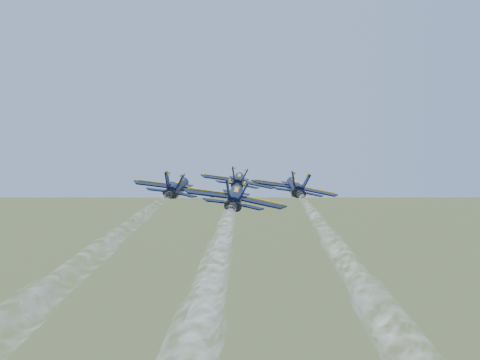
# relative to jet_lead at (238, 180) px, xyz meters

# --- Properties ---
(jet_lead) EXTENTS (14.26, 18.71, 4.42)m
(jet_lead) POSITION_rel_jet_lead_xyz_m (0.00, 0.00, 0.00)
(jet_lead) COLOR black
(jet_left) EXTENTS (14.26, 18.71, 4.42)m
(jet_left) POSITION_rel_jet_lead_xyz_m (-7.89, -14.61, 0.00)
(jet_left) COLOR black
(jet_right) EXTENTS (14.26, 18.71, 4.42)m
(jet_right) POSITION_rel_jet_lead_xyz_m (11.04, -11.11, 0.00)
(jet_right) COLOR black
(jet_slot) EXTENTS (14.26, 18.71, 4.42)m
(jet_slot) POSITION_rel_jet_lead_xyz_m (3.53, -26.90, 0.00)
(jet_slot) COLOR black
(smoke_trail_lead) EXTENTS (12.18, 82.37, 3.27)m
(smoke_trail_lead) POSITION_rel_jet_lead_xyz_m (7.73, -63.50, 0.04)
(smoke_trail_lead) COLOR white
(smoke_trail_right) EXTENTS (12.18, 82.37, 3.27)m
(smoke_trail_right) POSITION_rel_jet_lead_xyz_m (18.77, -74.62, 0.04)
(smoke_trail_right) COLOR white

